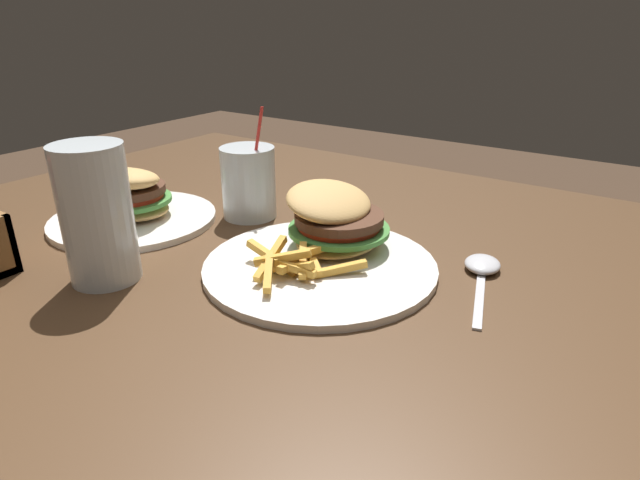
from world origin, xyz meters
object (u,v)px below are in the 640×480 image
Objects in this scene: meal_plate_near at (328,240)px; beer_glass at (98,219)px; spoon at (482,267)px; meal_plate_far at (130,204)px; juice_glass at (249,184)px.

beer_glass is (-0.20, 0.20, 0.05)m from meal_plate_near.
meal_plate_far reaches higher than spoon.
meal_plate_near is 0.21m from juice_glass.
juice_glass is 0.39m from spoon.
beer_glass reaches higher than meal_plate_far.
beer_glass is 0.27m from juice_glass.
meal_plate_far is (0.14, 0.13, -0.05)m from beer_glass.
beer_glass is at bearing 179.82° from juice_glass.
beer_glass is 0.95× the size of juice_glass.
meal_plate_far is (-0.14, 0.52, 0.02)m from spoon.
meal_plate_near is at bearing -44.92° from beer_glass.
meal_plate_near reaches higher than spoon.
beer_glass is 0.66× the size of meal_plate_far.
juice_glass is 0.99× the size of spoon.
beer_glass is at bearing 109.53° from spoon.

